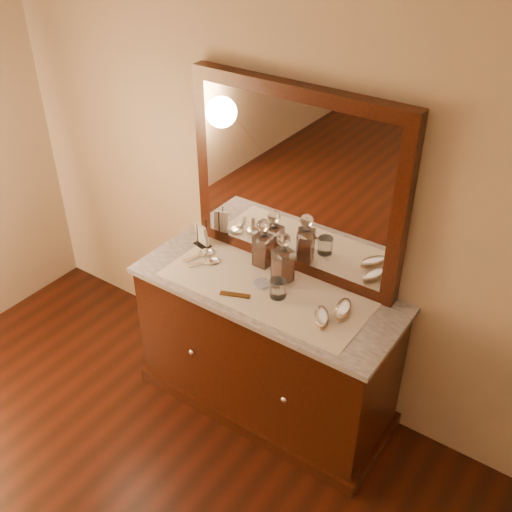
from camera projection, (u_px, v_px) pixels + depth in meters
The scene contains 18 objects.
dresser_cabinet at pixel (266, 350), 3.36m from camera, with size 1.40×0.55×0.82m, color black.
dresser_plinth at pixel (266, 396), 3.57m from camera, with size 1.46×0.59×0.08m, color black.
knob_left at pixel (192, 352), 3.28m from camera, with size 0.04×0.04×0.04m, color silver.
knob_right at pixel (284, 399), 3.00m from camera, with size 0.04×0.04×0.04m, color silver.
marble_top at pixel (267, 289), 3.12m from camera, with size 1.44×0.59×0.03m, color silver.
mirror_frame at pixel (295, 183), 3.00m from camera, with size 1.20×0.08×1.00m, color black.
mirror_glass at pixel (292, 185), 2.98m from camera, with size 1.06×0.01×0.86m, color white.
lace_runner at pixel (265, 289), 3.10m from camera, with size 1.10×0.45×0.00m, color white.
pin_dish at pixel (262, 284), 3.12m from camera, with size 0.09×0.09×0.01m, color white.
comb at pixel (235, 295), 3.05m from camera, with size 0.16×0.03×0.01m, color brown.
napkin_rack at pixel (202, 236), 3.40m from camera, with size 0.12×0.09×0.16m.
decanter_left at pixel (263, 248), 3.21m from camera, with size 0.09×0.09×0.29m.
decanter_right at pixel (283, 263), 3.09m from camera, with size 0.11×0.11×0.29m.
brush_near at pixel (321, 317), 2.87m from camera, with size 0.14×0.17×0.04m.
brush_far at pixel (343, 310), 2.92m from camera, with size 0.11×0.18×0.05m.
hand_mirror_outer at pixel (203, 253), 3.35m from camera, with size 0.11×0.20×0.02m.
hand_mirror_inner at pixel (210, 261), 3.29m from camera, with size 0.14×0.18×0.02m.
tumblers at pixel (278, 289), 3.02m from camera, with size 0.09×0.09×0.10m.
Camera 1 is at (1.37, -0.12, 2.73)m, focal length 42.12 mm.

